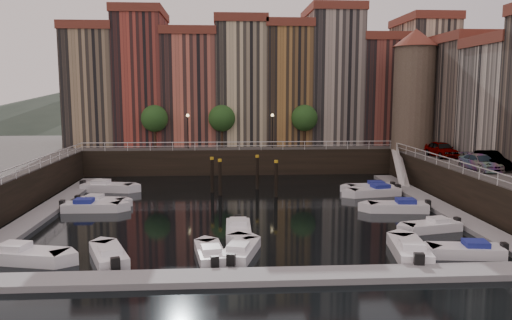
{
  "coord_description": "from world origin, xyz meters",
  "views": [
    {
      "loc": [
        -1.69,
        -41.86,
        9.75
      ],
      "look_at": [
        1.21,
        4.0,
        3.45
      ],
      "focal_mm": 35.0,
      "sensor_mm": 36.0,
      "label": 1
    }
  ],
  "objects": [
    {
      "name": "promenade_trees",
      "position": [
        -1.33,
        18.2,
        6.58
      ],
      "size": [
        21.2,
        3.2,
        5.2
      ],
      "color": "black",
      "rests_on": "quay_far"
    },
    {
      "name": "corner_tower",
      "position": [
        20.0,
        14.5,
        10.19
      ],
      "size": [
        5.2,
        5.2,
        13.8
      ],
      "color": "#6B5B4C",
      "rests_on": "quay_right"
    },
    {
      "name": "car_a",
      "position": [
        20.52,
        7.59,
        3.8
      ],
      "size": [
        2.15,
        4.81,
        1.6
      ],
      "primitive_type": "imported",
      "rotation": [
        0.0,
        0.0,
        0.06
      ],
      "color": "gray",
      "rests_on": "quay_right"
    },
    {
      "name": "street_lamps",
      "position": [
        -1.0,
        17.2,
        5.9
      ],
      "size": [
        10.36,
        0.36,
        4.18
      ],
      "color": "black",
      "rests_on": "quay_far"
    },
    {
      "name": "boat_right_2",
      "position": [
        12.59,
        -2.67,
        0.39
      ],
      "size": [
        5.07,
        2.27,
        1.15
      ],
      "rotation": [
        0.0,
        0.0,
        3.04
      ],
      "color": "white",
      "rests_on": "ground"
    },
    {
      "name": "boat_right_0",
      "position": [
        12.71,
        -14.02,
        0.35
      ],
      "size": [
        4.65,
        2.19,
        1.05
      ],
      "rotation": [
        0.0,
        0.0,
        3.01
      ],
      "color": "white",
      "rests_on": "ground"
    },
    {
      "name": "boat_near_3",
      "position": [
        9.26,
        -13.79,
        0.39
      ],
      "size": [
        2.54,
        5.21,
        1.17
      ],
      "rotation": [
        0.0,
        0.0,
        1.42
      ],
      "color": "white",
      "rests_on": "ground"
    },
    {
      "name": "boat_right_1",
      "position": [
        12.95,
        -8.48,
        0.33
      ],
      "size": [
        4.44,
        2.44,
        0.99
      ],
      "rotation": [
        0.0,
        0.0,
        3.37
      ],
      "color": "white",
      "rests_on": "ground"
    },
    {
      "name": "boat_left_2",
      "position": [
        -12.78,
        -0.93,
        0.38
      ],
      "size": [
        4.88,
        1.83,
        1.12
      ],
      "rotation": [
        0.0,
        0.0,
        -0.01
      ],
      "color": "white",
      "rests_on": "ground"
    },
    {
      "name": "quay_far",
      "position": [
        0.0,
        26.0,
        1.5
      ],
      "size": [
        80.0,
        20.0,
        3.0
      ],
      "primitive_type": "cube",
      "color": "black",
      "rests_on": "ground"
    },
    {
      "name": "boat_near_2",
      "position": [
        -0.82,
        -13.2,
        0.34
      ],
      "size": [
        2.69,
        4.54,
        1.02
      ],
      "rotation": [
        0.0,
        0.0,
        1.29
      ],
      "color": "white",
      "rests_on": "ground"
    },
    {
      "name": "boat_right_3",
      "position": [
        12.51,
        3.67,
        0.39
      ],
      "size": [
        5.21,
        2.71,
        1.17
      ],
      "rotation": [
        0.0,
        0.0,
        3.33
      ],
      "color": "white",
      "rests_on": "ground"
    },
    {
      "name": "car_c",
      "position": [
        20.1,
        -1.08,
        3.67
      ],
      "size": [
        2.51,
        4.87,
        1.35
      ],
      "primitive_type": "imported",
      "rotation": [
        0.0,
        0.0,
        0.14
      ],
      "color": "gray",
      "rests_on": "quay_right"
    },
    {
      "name": "car_b",
      "position": [
        21.36,
        -0.35,
        3.77
      ],
      "size": [
        2.06,
        4.82,
        1.55
      ],
      "primitive_type": "imported",
      "rotation": [
        0.0,
        0.0,
        -0.09
      ],
      "color": "gray",
      "rests_on": "quay_right"
    },
    {
      "name": "mountains",
      "position": [
        1.72,
        110.0,
        7.92
      ],
      "size": [
        145.0,
        100.0,
        18.0
      ],
      "color": "#2D382D",
      "rests_on": "ground"
    },
    {
      "name": "ground",
      "position": [
        0.0,
        0.0,
        0.0
      ],
      "size": [
        200.0,
        200.0,
        0.0
      ],
      "primitive_type": "plane",
      "color": "black",
      "rests_on": "ground"
    },
    {
      "name": "railings",
      "position": [
        0.0,
        4.88,
        3.79
      ],
      "size": [
        36.08,
        34.04,
        0.52
      ],
      "color": "white",
      "rests_on": "ground"
    },
    {
      "name": "far_terrace",
      "position": [
        3.31,
        23.5,
        10.95
      ],
      "size": [
        48.7,
        10.3,
        17.5
      ],
      "color": "#9A8262",
      "rests_on": "quay_far"
    },
    {
      "name": "boat_near_1",
      "position": [
        -2.59,
        -13.46,
        0.32
      ],
      "size": [
        2.11,
        4.29,
        0.96
      ],
      "rotation": [
        0.0,
        0.0,
        1.73
      ],
      "color": "white",
      "rests_on": "ground"
    },
    {
      "name": "boat_left_0",
      "position": [
        -13.36,
        -13.33,
        0.39
      ],
      "size": [
        5.24,
        2.87,
        1.17
      ],
      "rotation": [
        0.0,
        0.0,
        -0.22
      ],
      "color": "white",
      "rests_on": "ground"
    },
    {
      "name": "dock_left",
      "position": [
        -16.2,
        -1.0,
        0.17
      ],
      "size": [
        2.0,
        28.0,
        0.35
      ],
      "primitive_type": "cube",
      "color": "gray",
      "rests_on": "ground"
    },
    {
      "name": "dock_right",
      "position": [
        16.2,
        -1.0,
        0.17
      ],
      "size": [
        2.0,
        28.0,
        0.35
      ],
      "primitive_type": "cube",
      "color": "gray",
      "rests_on": "ground"
    },
    {
      "name": "boat_right_4",
      "position": [
        12.75,
        5.73,
        0.36
      ],
      "size": [
        4.73,
        1.91,
        1.08
      ],
      "rotation": [
        0.0,
        0.0,
        3.19
      ],
      "color": "white",
      "rests_on": "ground"
    },
    {
      "name": "boat_near_0",
      "position": [
        -8.44,
        -13.53,
        0.35
      ],
      "size": [
        3.13,
        4.62,
        1.05
      ],
      "rotation": [
        0.0,
        0.0,
        1.95
      ],
      "color": "white",
      "rests_on": "ground"
    },
    {
      "name": "gangway",
      "position": [
        17.1,
        10.0,
        1.92
      ],
      "size": [
        2.78,
        8.32,
        3.73
      ],
      "color": "white",
      "rests_on": "ground"
    },
    {
      "name": "dock_near",
      "position": [
        0.0,
        -17.0,
        0.17
      ],
      "size": [
        30.0,
        2.0,
        0.35
      ],
      "primitive_type": "cube",
      "color": "gray",
      "rests_on": "ground"
    },
    {
      "name": "mooring_pilings",
      "position": [
        -0.12,
        5.51,
        1.65
      ],
      "size": [
        6.36,
        4.27,
        3.78
      ],
      "color": "black",
      "rests_on": "ground"
    },
    {
      "name": "boat_left_3",
      "position": [
        -12.52,
        1.17,
        0.34
      ],
      "size": [
        4.46,
        2.28,
        1.0
      ],
      "rotation": [
        0.0,
        0.0,
        -0.18
      ],
      "color": "white",
      "rests_on": "ground"
    },
    {
      "name": "boat_extra_514",
      "position": [
        -0.8,
        -8.59,
        0.35
      ],
      "size": [
        1.72,
        4.6,
        1.05
      ],
      "rotation": [
        0.0,
        0.0,
        4.7
      ],
      "color": "white",
      "rests_on": "ground"
    },
    {
      "name": "boat_left_4",
      "position": [
        -13.42,
        7.46,
        0.41
      ],
      "size": [
        5.4,
        2.79,
        1.21
      ],
      "rotation": [
        0.0,
        0.0,
        -0.19
      ],
      "color": "white",
      "rests_on": "ground"
    }
  ]
}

